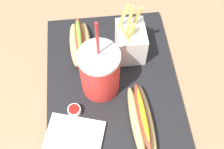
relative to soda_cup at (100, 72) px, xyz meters
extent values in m
cube|color=#8C6B4C|center=(0.02, -0.03, -0.10)|extent=(2.40, 2.40, 0.02)
cube|color=black|center=(0.02, -0.03, -0.08)|extent=(0.46, 0.35, 0.02)
cylinder|color=red|center=(0.00, 0.00, -0.01)|extent=(0.10, 0.10, 0.14)
cylinder|color=white|center=(0.00, 0.00, 0.07)|extent=(0.10, 0.10, 0.01)
cylinder|color=red|center=(0.01, 0.00, 0.12)|extent=(0.01, 0.01, 0.11)
cube|color=white|center=(0.10, -0.09, -0.02)|extent=(0.09, 0.08, 0.10)
cube|color=#E5C660|center=(0.12, -0.10, 0.04)|extent=(0.01, 0.03, 0.09)
cube|color=#E5C660|center=(0.08, -0.08, 0.03)|extent=(0.02, 0.03, 0.06)
cube|color=#E5C660|center=(0.07, -0.08, 0.04)|extent=(0.03, 0.04, 0.07)
cube|color=#E5C660|center=(0.09, -0.09, 0.02)|extent=(0.02, 0.02, 0.06)
cube|color=#E5C660|center=(0.12, -0.07, 0.05)|extent=(0.02, 0.04, 0.07)
cube|color=#E5C660|center=(0.11, -0.09, 0.06)|extent=(0.02, 0.02, 0.09)
ellipsoid|color=tan|center=(-0.12, -0.10, -0.05)|extent=(0.19, 0.03, 0.04)
ellipsoid|color=tan|center=(-0.12, -0.08, -0.05)|extent=(0.19, 0.03, 0.04)
ellipsoid|color=brown|center=(-0.12, -0.09, -0.02)|extent=(0.17, 0.03, 0.02)
ellipsoid|color=gold|center=(-0.12, -0.09, -0.01)|extent=(0.13, 0.02, 0.01)
ellipsoid|color=tan|center=(0.13, 0.03, -0.05)|extent=(0.15, 0.03, 0.04)
ellipsoid|color=tan|center=(0.13, 0.06, -0.05)|extent=(0.15, 0.03, 0.04)
ellipsoid|color=brown|center=(0.13, 0.05, -0.02)|extent=(0.14, 0.03, 0.02)
ellipsoid|color=#6B9E33|center=(0.13, 0.05, -0.01)|extent=(0.11, 0.01, 0.01)
cylinder|color=white|center=(-0.07, 0.07, -0.06)|extent=(0.03, 0.03, 0.02)
cylinder|color=#B2140F|center=(-0.07, 0.07, -0.06)|extent=(0.03, 0.03, 0.01)
cube|color=white|center=(-0.14, 0.08, -0.07)|extent=(0.14, 0.16, 0.01)
camera|label=1|loc=(-0.36, 0.01, 0.59)|focal=44.87mm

